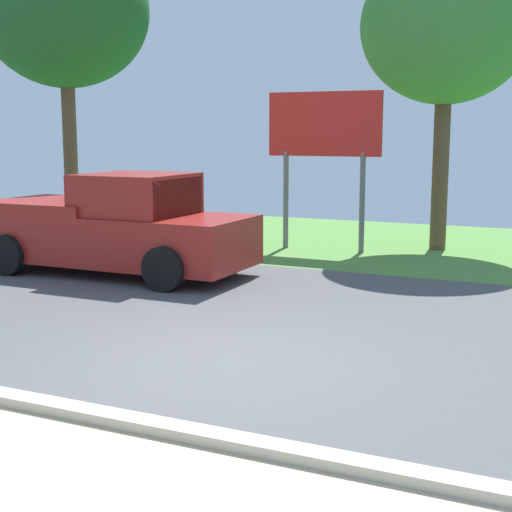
# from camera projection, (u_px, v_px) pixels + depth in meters

# --- Properties ---
(ground_plane) EXTENTS (40.00, 22.00, 0.20)m
(ground_plane) POSITION_uv_depth(u_px,v_px,m) (315.00, 312.00, 11.16)
(ground_plane) COLOR #4C4C4F
(pickup_truck) EXTENTS (5.20, 2.28, 1.88)m
(pickup_truck) POSITION_uv_depth(u_px,v_px,m) (116.00, 227.00, 13.86)
(pickup_truck) COLOR maroon
(pickup_truck) RESTS_ON ground_plane
(roadside_billboard) EXTENTS (2.60, 0.12, 3.50)m
(roadside_billboard) POSITION_uv_depth(u_px,v_px,m) (324.00, 136.00, 16.29)
(roadside_billboard) COLOR slate
(roadside_billboard) RESTS_ON ground_plane
(tree_center_back) EXTENTS (3.71, 3.71, 6.60)m
(tree_center_back) POSITION_uv_depth(u_px,v_px,m) (446.00, 27.00, 16.04)
(tree_center_back) COLOR brown
(tree_center_back) RESTS_ON ground_plane
(tree_right_mid) EXTENTS (4.25, 4.25, 7.59)m
(tree_right_mid) POSITION_uv_depth(u_px,v_px,m) (65.00, 11.00, 18.60)
(tree_right_mid) COLOR brown
(tree_right_mid) RESTS_ON ground_plane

